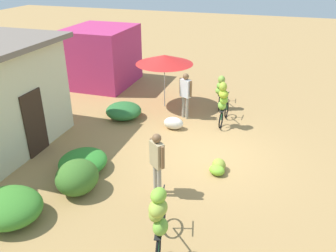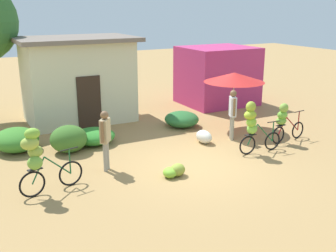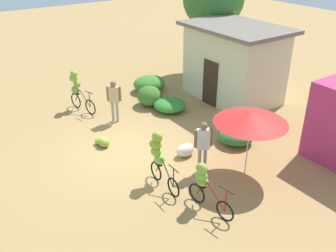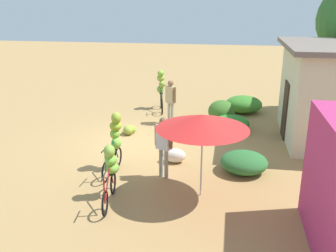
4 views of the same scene
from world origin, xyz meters
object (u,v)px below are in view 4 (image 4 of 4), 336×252
Objects in this scene: bicycle_center_loaded at (110,169)px; person_bystander at (171,97)px; person_vendor at (164,141)px; produce_sack at (174,156)px; market_umbrella at (203,122)px; bicycle_near_pile at (115,138)px; bicycle_leftmost at (161,87)px; building_low at (328,93)px; banana_pile_on_ground at (129,130)px.

bicycle_center_loaded is 6.19m from person_bystander.
produce_sack is at bearing 172.62° from person_vendor.
market_umbrella reaches higher than bicycle_near_pile.
produce_sack is 1.37m from person_vendor.
person_vendor reaches higher than bicycle_leftmost.
building_low is 7.44m from bicycle_near_pile.
banana_pile_on_ground is at bearing -138.24° from produce_sack.
bicycle_near_pile is 1.92m from produce_sack.
bicycle_leftmost is at bearing -114.23° from building_low.
bicycle_leftmost is at bearing -159.35° from person_bystander.
bicycle_leftmost is 5.96m from produce_sack.
bicycle_center_loaded is at bearing -26.43° from produce_sack.
market_umbrella reaches higher than person_vendor.
bicycle_leftmost is at bearing -168.89° from person_vendor.
person_vendor is (3.92, -5.00, -0.61)m from building_low.
banana_pile_on_ground is (-3.03, -0.43, -0.83)m from bicycle_near_pile.
banana_pile_on_ground is at bearing -9.21° from bicycle_leftmost.
market_umbrella is 2.95× the size of banana_pile_on_ground.
person_bystander is (-3.75, -0.72, 0.85)m from produce_sack.
banana_pile_on_ground is 3.04m from produce_sack.
bicycle_center_loaded is (5.29, -6.07, -0.89)m from building_low.
bicycle_near_pile is (6.48, -0.13, -0.04)m from bicycle_leftmost.
bicycle_near_pile is 2.23× the size of banana_pile_on_ground.
bicycle_near_pile is (3.63, -6.46, -0.71)m from building_low.
bicycle_center_loaded is 2.77m from produce_sack.
bicycle_near_pile is 0.97× the size of person_vendor.
bicycle_center_loaded is (8.14, 0.26, -0.22)m from bicycle_leftmost.
building_low is at bearing 65.77° from bicycle_leftmost.
bicycle_near_pile is at bearing -60.64° from building_low.
bicycle_near_pile is 4.59m from person_bystander.
market_umbrella is at bearing 66.13° from bicycle_near_pile.
building_low is at bearing 81.09° from person_bystander.
person_vendor is at bearing -51.88° from building_low.
bicycle_near_pile is at bearing -166.76° from bicycle_center_loaded.
bicycle_center_loaded is at bearing 9.93° from banana_pile_on_ground.
person_bystander is at bearing 138.63° from banana_pile_on_ground.
produce_sack reaches higher than banana_pile_on_ground.
person_bystander is (-4.80, -0.59, -0.01)m from person_vendor.
market_umbrella reaches higher than bicycle_center_loaded.
person_vendor reaches higher than bicycle_near_pile.
person_vendor reaches higher than produce_sack.
bicycle_leftmost is 6.48m from bicycle_near_pile.
person_vendor is (1.05, -0.14, 0.86)m from produce_sack.
person_bystander is (1.97, 0.74, 0.05)m from bicycle_leftmost.
bicycle_near_pile is at bearing -1.15° from bicycle_leftmost.
market_umbrella is 1.29× the size of bicycle_leftmost.
building_low is 2.79× the size of bicycle_center_loaded.
market_umbrella is 1.30× the size of person_bystander.
person_bystander is at bearing 175.54° from bicycle_center_loaded.
bicycle_leftmost is 1.00× the size of person_bystander.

